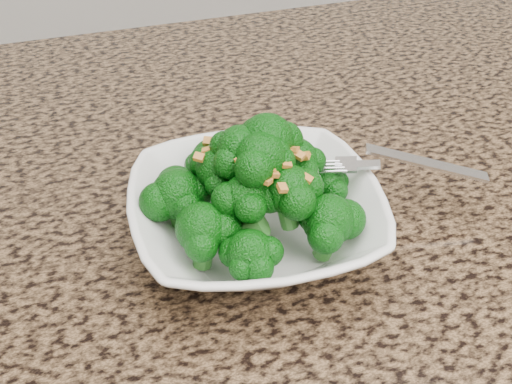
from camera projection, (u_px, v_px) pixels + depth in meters
name	position (u px, v px, depth m)	size (l,w,h in m)	color
granite_counter	(389.00, 257.00, 0.54)	(1.64, 1.04, 0.03)	brown
bowl	(256.00, 217.00, 0.52)	(0.20, 0.20, 0.05)	white
broccoli_pile	(256.00, 154.00, 0.48)	(0.18, 0.18, 0.07)	#09540A
garlic_topping	(256.00, 108.00, 0.46)	(0.11, 0.11, 0.01)	orange
fork	(371.00, 164.00, 0.52)	(0.18, 0.03, 0.01)	silver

